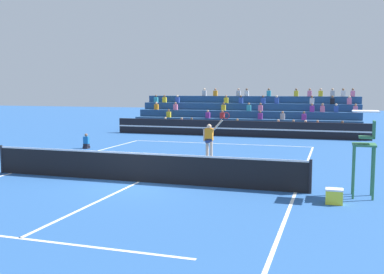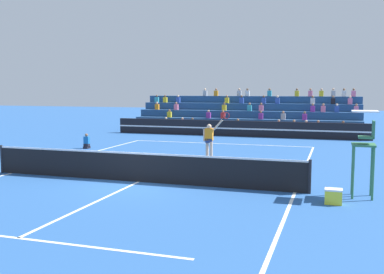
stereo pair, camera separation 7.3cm
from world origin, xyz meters
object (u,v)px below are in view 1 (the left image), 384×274
object	(u,v)px
umpire_chair	(366,142)
equipment_cooler	(334,196)
ball_kid_courtside	(86,143)
tennis_ball	(133,162)
tennis_player	(210,140)

from	to	relation	value
umpire_chair	equipment_cooler	distance (m)	2.05
umpire_chair	ball_kid_courtside	xyz separation A→B (m)	(-14.12, 7.43, -1.39)
ball_kid_courtside	tennis_ball	xyz separation A→B (m)	(4.58, -3.64, -0.30)
umpire_chair	tennis_ball	bearing A→B (deg)	158.32
umpire_chair	equipment_cooler	bearing A→B (deg)	-127.66
tennis_player	tennis_ball	size ratio (longest dim) A/B	34.30
equipment_cooler	ball_kid_courtside	bearing A→B (deg)	147.19
tennis_ball	equipment_cooler	bearing A→B (deg)	-29.51
ball_kid_courtside	tennis_ball	bearing A→B (deg)	-38.44
equipment_cooler	umpire_chair	bearing A→B (deg)	52.34
tennis_ball	ball_kid_courtside	bearing A→B (deg)	141.56
umpire_chair	ball_kid_courtside	bearing A→B (deg)	152.25
ball_kid_courtside	tennis_player	distance (m)	8.02
ball_kid_courtside	equipment_cooler	xyz separation A→B (m)	(13.26, -8.55, -0.10)
umpire_chair	tennis_player	distance (m)	8.39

